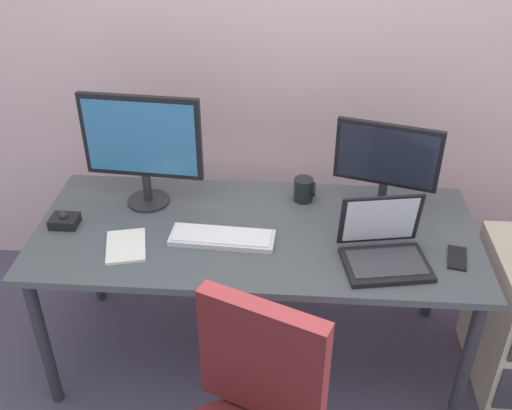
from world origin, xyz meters
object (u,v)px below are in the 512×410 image
Objects in this scene: trackball_mouse at (64,220)px; paper_notepad at (126,246)px; coffee_mug at (304,190)px; monitor_side at (386,163)px; monitor_main at (142,143)px; keyboard at (222,237)px; laptop at (384,248)px; cell_phone at (457,258)px.

trackball_mouse is 0.53× the size of paper_notepad.
monitor_side is at bearing -11.90° from coffee_mug.
coffee_mug is 0.50× the size of paper_notepad.
monitor_main is 4.52× the size of trackball_mouse.
monitor_side is at bearing 0.01° from monitor_main.
coffee_mug is at bearing 45.30° from keyboard.
coffee_mug is at bearing 29.92° from paper_notepad.
paper_notepad is (-0.37, -0.07, -0.01)m from keyboard.
laptop is 0.50m from coffee_mug.
keyboard is 0.37m from paper_notepad.
paper_notepad reaches higher than cell_phone.
paper_notepad is at bearing -150.08° from coffee_mug.
monitor_main is 0.99m from monitor_side.
laptop is 1.69× the size of paper_notepad.
monitor_side is at bearing 8.60° from trackball_mouse.
monitor_main is 4.80× the size of coffee_mug.
keyboard is (-0.64, -0.25, -0.22)m from monitor_side.
monitor_main reaches higher than paper_notepad.
coffee_mug is (0.97, 0.26, 0.03)m from trackball_mouse.
monitor_main is at bearing 87.26° from paper_notepad.
monitor_side is at bearing 21.61° from keyboard.
trackball_mouse is 1.06× the size of coffee_mug.
trackball_mouse is (-0.30, -0.20, -0.26)m from monitor_main.
trackball_mouse is (-0.65, 0.06, 0.01)m from keyboard.
keyboard is 2.00× the size of paper_notepad.
monitor_main reaches higher than monitor_side.
keyboard is at bearing -35.83° from monitor_main.
trackball_mouse reaches higher than keyboard.
laptop is at bearing -53.16° from coffee_mug.
trackball_mouse reaches higher than paper_notepad.
monitor_side is 0.72m from keyboard.
cell_phone is at bearing -3.49° from keyboard.
laptop is 2.47× the size of cell_phone.
monitor_main is at bearing 178.07° from cell_phone.
monitor_side is 3.97× the size of coffee_mug.
monitor_side is at bearing 17.95° from paper_notepad.
monitor_main reaches higher than trackball_mouse.
monitor_side reaches higher than trackball_mouse.
keyboard reaches higher than cell_phone.
laptop is (0.62, -0.08, 0.04)m from keyboard.
monitor_side is 1.08m from paper_notepad.
trackball_mouse is 1.00m from coffee_mug.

